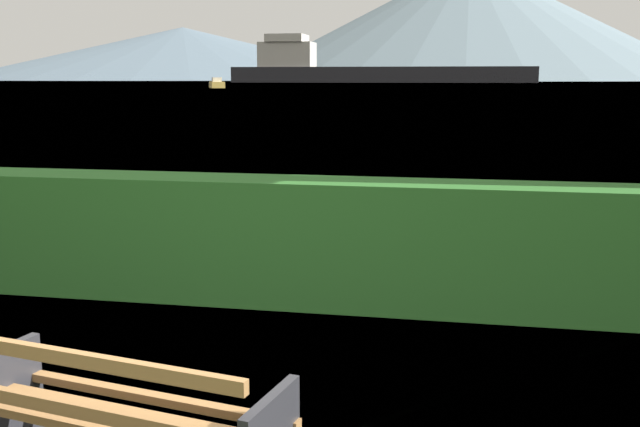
{
  "coord_description": "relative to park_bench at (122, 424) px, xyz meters",
  "views": [
    {
      "loc": [
        1.54,
        -3.09,
        2.03
      ],
      "look_at": [
        0.0,
        4.74,
        0.57
      ],
      "focal_mm": 41.89,
      "sensor_mm": 36.0,
      "label": 1
    }
  ],
  "objects": [
    {
      "name": "water_surface",
      "position": [
        0.01,
        308.27,
        -0.42
      ],
      "size": [
        620.0,
        620.0,
        0.0
      ],
      "primitive_type": "plane",
      "color": "slate",
      "rests_on": "ground_plane"
    },
    {
      "name": "cargo_ship_large",
      "position": [
        -40.79,
        289.37,
        4.76
      ],
      "size": [
        116.57,
        15.99,
        18.52
      ],
      "color": "#232328",
      "rests_on": "water_surface"
    },
    {
      "name": "distant_hills",
      "position": [
        59.63,
        551.53,
        36.51
      ],
      "size": [
        815.65,
        376.28,
        85.39
      ],
      "color": "slate",
      "rests_on": "ground_plane"
    },
    {
      "name": "hedge_row",
      "position": [
        0.01,
        3.4,
        0.14
      ],
      "size": [
        13.73,
        0.64,
        1.13
      ],
      "primitive_type": "cube",
      "color": "#2D6B28",
      "rests_on": "ground_plane"
    },
    {
      "name": "sailboat_mid",
      "position": [
        -46.31,
        136.93,
        0.32
      ],
      "size": [
        5.72,
        9.07,
        2.01
      ],
      "color": "gold",
      "rests_on": "water_surface"
    },
    {
      "name": "park_bench",
      "position": [
        0.0,
        0.0,
        0.0
      ],
      "size": [
        1.68,
        0.86,
        0.87
      ],
      "color": "#A0703F",
      "rests_on": "ground_plane"
    }
  ]
}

